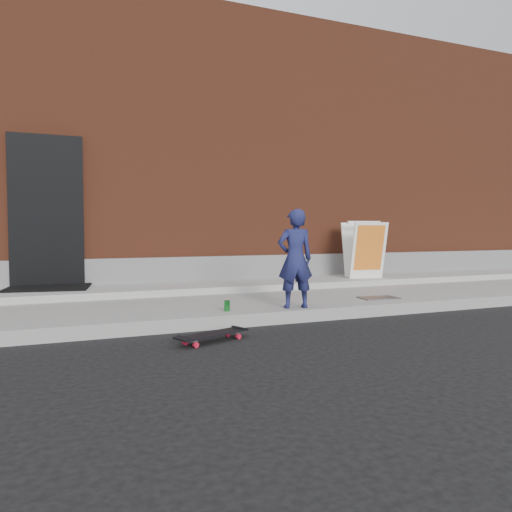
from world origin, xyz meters
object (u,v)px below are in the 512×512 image
child (295,259)px  skateboard (212,335)px  pizza_sign (364,249)px  soda_can (227,306)px

child → skateboard: child is taller
skateboard → pizza_sign: 4.68m
skateboard → pizza_sign: size_ratio=0.79×
skateboard → pizza_sign: bearing=36.8°
child → skateboard: bearing=40.1°
pizza_sign → soda_can: bearing=-149.3°
child → skateboard: 1.65m
child → skateboard: size_ratio=1.52×
skateboard → child: bearing=30.2°
pizza_sign → soda_can: pizza_sign is taller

